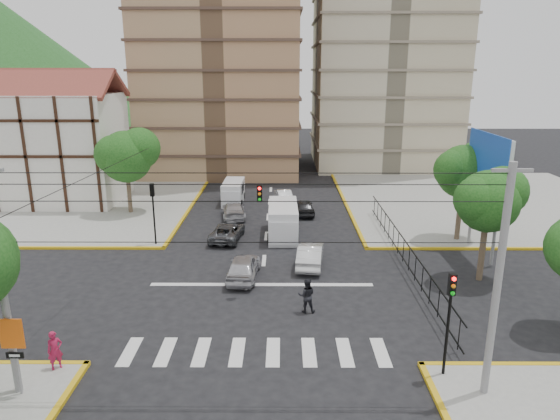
{
  "coord_description": "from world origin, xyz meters",
  "views": [
    {
      "loc": [
        1.2,
        -25.64,
        12.17
      ],
      "look_at": [
        1.07,
        3.1,
        4.0
      ],
      "focal_mm": 32.0,
      "sensor_mm": 36.0,
      "label": 1
    }
  ],
  "objects_px": {
    "car_white_front_right": "(310,255)",
    "pedestrian_crosswalk": "(307,295)",
    "van_right_lane": "(283,222)",
    "pedestrian_sw_corner": "(55,350)",
    "traffic_light_nw": "(153,204)",
    "car_silver_front_left": "(243,267)",
    "district_sign": "(13,341)",
    "van_left_lane": "(233,193)",
    "traffic_light_se": "(450,308)"
  },
  "relations": [
    {
      "from": "van_left_lane",
      "to": "car_white_front_right",
      "type": "distance_m",
      "value": 16.6
    },
    {
      "from": "pedestrian_crosswalk",
      "to": "district_sign",
      "type": "bearing_deg",
      "value": 33.33
    },
    {
      "from": "traffic_light_nw",
      "to": "van_right_lane",
      "type": "xyz_separation_m",
      "value": [
        9.06,
        1.97,
        -1.93
      ]
    },
    {
      "from": "traffic_light_se",
      "to": "pedestrian_crosswalk",
      "type": "distance_m",
      "value": 8.06
    },
    {
      "from": "district_sign",
      "to": "car_silver_front_left",
      "type": "bearing_deg",
      "value": 55.98
    },
    {
      "from": "car_white_front_right",
      "to": "pedestrian_crosswalk",
      "type": "bearing_deg",
      "value": 92.07
    },
    {
      "from": "traffic_light_nw",
      "to": "pedestrian_crosswalk",
      "type": "relative_size",
      "value": 2.38
    },
    {
      "from": "car_silver_front_left",
      "to": "traffic_light_se",
      "type": "bearing_deg",
      "value": 135.86
    },
    {
      "from": "traffic_light_nw",
      "to": "van_left_lane",
      "type": "distance_m",
      "value": 12.7
    },
    {
      "from": "traffic_light_nw",
      "to": "pedestrian_crosswalk",
      "type": "distance_m",
      "value": 14.47
    },
    {
      "from": "traffic_light_nw",
      "to": "pedestrian_sw_corner",
      "type": "xyz_separation_m",
      "value": [
        -0.37,
        -15.3,
        -2.13
      ]
    },
    {
      "from": "van_right_lane",
      "to": "car_white_front_right",
      "type": "bearing_deg",
      "value": -73.26
    },
    {
      "from": "district_sign",
      "to": "car_silver_front_left",
      "type": "distance_m",
      "value": 13.83
    },
    {
      "from": "traffic_light_se",
      "to": "car_silver_front_left",
      "type": "distance_m",
      "value": 13.56
    },
    {
      "from": "traffic_light_nw",
      "to": "traffic_light_se",
      "type": "bearing_deg",
      "value": -45.0
    },
    {
      "from": "district_sign",
      "to": "car_white_front_right",
      "type": "distance_m",
      "value": 17.96
    },
    {
      "from": "pedestrian_sw_corner",
      "to": "pedestrian_crosswalk",
      "type": "distance_m",
      "value": 11.9
    },
    {
      "from": "traffic_light_nw",
      "to": "pedestrian_sw_corner",
      "type": "distance_m",
      "value": 15.45
    },
    {
      "from": "pedestrian_crosswalk",
      "to": "car_white_front_right",
      "type": "bearing_deg",
      "value": -93.56
    },
    {
      "from": "traffic_light_se",
      "to": "car_white_front_right",
      "type": "height_order",
      "value": "traffic_light_se"
    },
    {
      "from": "district_sign",
      "to": "van_left_lane",
      "type": "bearing_deg",
      "value": 79.35
    },
    {
      "from": "van_left_lane",
      "to": "pedestrian_sw_corner",
      "type": "distance_m",
      "value": 27.44
    },
    {
      "from": "district_sign",
      "to": "car_white_front_right",
      "type": "bearing_deg",
      "value": 48.72
    },
    {
      "from": "traffic_light_nw",
      "to": "pedestrian_crosswalk",
      "type": "height_order",
      "value": "traffic_light_nw"
    },
    {
      "from": "traffic_light_nw",
      "to": "pedestrian_sw_corner",
      "type": "relative_size",
      "value": 2.63
    },
    {
      "from": "traffic_light_se",
      "to": "van_left_lane",
      "type": "height_order",
      "value": "traffic_light_se"
    },
    {
      "from": "traffic_light_se",
      "to": "district_sign",
      "type": "height_order",
      "value": "traffic_light_se"
    },
    {
      "from": "pedestrian_crosswalk",
      "to": "van_right_lane",
      "type": "bearing_deg",
      "value": -83.04
    },
    {
      "from": "traffic_light_nw",
      "to": "car_white_front_right",
      "type": "xyz_separation_m",
      "value": [
        10.79,
        -3.6,
        -2.39
      ]
    },
    {
      "from": "van_left_lane",
      "to": "traffic_light_se",
      "type": "bearing_deg",
      "value": -66.6
    },
    {
      "from": "traffic_light_nw",
      "to": "van_right_lane",
      "type": "relative_size",
      "value": 0.81
    },
    {
      "from": "district_sign",
      "to": "van_right_lane",
      "type": "xyz_separation_m",
      "value": [
        10.06,
        19.01,
        -1.27
      ]
    },
    {
      "from": "van_right_lane",
      "to": "pedestrian_sw_corner",
      "type": "bearing_deg",
      "value": -119.17
    },
    {
      "from": "district_sign",
      "to": "traffic_light_nw",
      "type": "bearing_deg",
      "value": 86.64
    },
    {
      "from": "car_white_front_right",
      "to": "pedestrian_crosswalk",
      "type": "xyz_separation_m",
      "value": [
        -0.53,
        -6.37,
        0.2
      ]
    },
    {
      "from": "car_white_front_right",
      "to": "pedestrian_sw_corner",
      "type": "bearing_deg",
      "value": 53.17
    },
    {
      "from": "van_right_lane",
      "to": "van_left_lane",
      "type": "relative_size",
      "value": 1.19
    },
    {
      "from": "traffic_light_se",
      "to": "van_left_lane",
      "type": "bearing_deg",
      "value": 112.28
    },
    {
      "from": "car_silver_front_left",
      "to": "van_right_lane",
      "type": "bearing_deg",
      "value": -103.41
    },
    {
      "from": "van_right_lane",
      "to": "car_silver_front_left",
      "type": "bearing_deg",
      "value": -107.87
    },
    {
      "from": "van_left_lane",
      "to": "pedestrian_sw_corner",
      "type": "height_order",
      "value": "van_left_lane"
    },
    {
      "from": "car_silver_front_left",
      "to": "pedestrian_sw_corner",
      "type": "distance_m",
      "value": 11.94
    },
    {
      "from": "traffic_light_se",
      "to": "van_left_lane",
      "type": "distance_m",
      "value": 29.6
    },
    {
      "from": "van_right_lane",
      "to": "pedestrian_sw_corner",
      "type": "relative_size",
      "value": 3.24
    },
    {
      "from": "district_sign",
      "to": "pedestrian_crosswalk",
      "type": "relative_size",
      "value": 1.73
    },
    {
      "from": "car_silver_front_left",
      "to": "pedestrian_crosswalk",
      "type": "distance_m",
      "value": 5.6
    },
    {
      "from": "pedestrian_sw_corner",
      "to": "district_sign",
      "type": "bearing_deg",
      "value": -146.75
    },
    {
      "from": "traffic_light_se",
      "to": "traffic_light_nw",
      "type": "height_order",
      "value": "same"
    },
    {
      "from": "van_right_lane",
      "to": "car_silver_front_left",
      "type": "height_order",
      "value": "van_right_lane"
    },
    {
      "from": "car_silver_front_left",
      "to": "pedestrian_crosswalk",
      "type": "bearing_deg",
      "value": 133.74
    }
  ]
}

